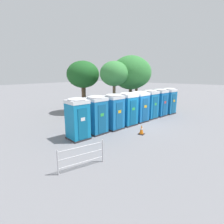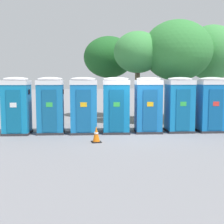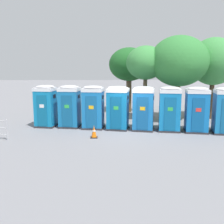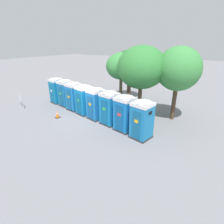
% 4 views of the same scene
% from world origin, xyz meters
% --- Properties ---
extents(ground_plane, '(120.00, 120.00, 0.00)m').
position_xyz_m(ground_plane, '(0.00, 0.00, 0.00)').
color(ground_plane, slate).
extents(portapotty_0, '(1.38, 1.40, 2.54)m').
position_xyz_m(portapotty_0, '(-4.99, 1.48, 1.28)').
color(portapotty_0, '#2D2D33').
rests_on(portapotty_0, ground).
extents(portapotty_1, '(1.37, 1.37, 2.54)m').
position_xyz_m(portapotty_1, '(-3.51, 1.30, 1.28)').
color(portapotty_1, '#2D2D33').
rests_on(portapotty_1, ground).
extents(portapotty_2, '(1.38, 1.37, 2.54)m').
position_xyz_m(portapotty_2, '(-2.08, 0.93, 1.28)').
color(portapotty_2, '#2D2D33').
rests_on(portapotty_2, ground).
extents(portapotty_3, '(1.45, 1.44, 2.54)m').
position_xyz_m(portapotty_3, '(-0.63, 0.64, 1.28)').
color(portapotty_3, '#2D2D33').
rests_on(portapotty_3, ground).
extents(portapotty_4, '(1.43, 1.43, 2.54)m').
position_xyz_m(portapotty_4, '(0.83, 0.38, 1.28)').
color(portapotty_4, '#2D2D33').
rests_on(portapotty_4, ground).
extents(portapotty_5, '(1.40, 1.39, 2.54)m').
position_xyz_m(portapotty_5, '(2.29, 0.16, 1.28)').
color(portapotty_5, '#2D2D33').
rests_on(portapotty_5, ground).
extents(portapotty_6, '(1.43, 1.40, 2.54)m').
position_xyz_m(portapotty_6, '(3.74, -0.16, 1.28)').
color(portapotty_6, '#2D2D33').
rests_on(portapotty_6, ground).
extents(street_tree_0, '(3.25, 3.25, 5.61)m').
position_xyz_m(street_tree_0, '(6.08, 3.62, 3.97)').
color(street_tree_0, '#4C3826').
rests_on(street_tree_0, ground).
extents(street_tree_1, '(2.62, 2.62, 5.04)m').
position_xyz_m(street_tree_1, '(1.37, 3.39, 3.87)').
color(street_tree_1, brown).
rests_on(street_tree_1, ground).
extents(street_tree_2, '(3.81, 3.81, 5.65)m').
position_xyz_m(street_tree_2, '(3.49, 2.89, 3.98)').
color(street_tree_2, brown).
rests_on(street_tree_2, ground).
extents(street_tree_3, '(3.18, 3.18, 5.14)m').
position_xyz_m(street_tree_3, '(0.55, 6.60, 3.78)').
color(street_tree_3, brown).
rests_on(street_tree_3, ground).
extents(traffic_cone, '(0.36, 0.36, 0.64)m').
position_xyz_m(traffic_cone, '(-1.96, -1.25, 0.31)').
color(traffic_cone, black).
rests_on(traffic_cone, ground).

